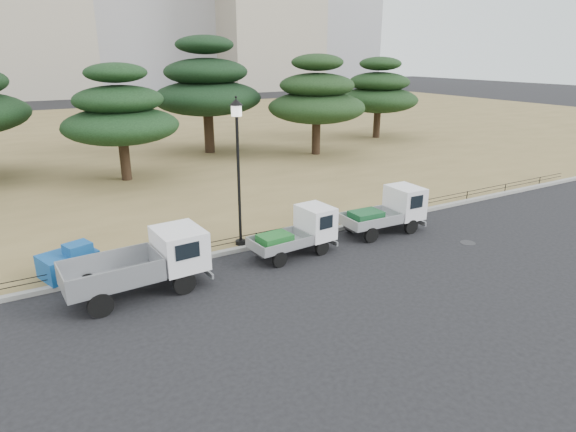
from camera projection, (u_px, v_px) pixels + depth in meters
ground at (316, 266)px, 17.23m from camera, size 220.00×220.00×0.00m
lawn at (126, 139)px, 42.33m from camera, size 120.00×56.00×0.15m
curb at (281, 241)px, 19.34m from camera, size 120.00×0.25×0.16m
truck_large at (145, 262)px, 15.03m from camera, size 4.43×1.99×1.89m
truck_kei_front at (299, 232)px, 18.05m from camera, size 3.36×1.65×1.72m
truck_kei_rear at (388, 211)px, 20.28m from camera, size 3.59×1.64×1.86m
street_lamp at (238, 149)px, 17.59m from camera, size 0.50×0.50×5.56m
pipe_fence at (279, 231)px, 19.34m from camera, size 38.00×0.04×0.40m
tarp_pile at (69, 262)px, 16.07m from camera, size 1.98×1.70×1.12m
manhole at (468, 243)px, 19.31m from camera, size 0.60×0.60×0.01m
pine_center_left at (120, 114)px, 27.16m from camera, size 6.50×6.50×6.61m
pine_center_right at (207, 86)px, 34.69m from camera, size 7.84×7.84×8.31m
pine_east_near at (317, 97)px, 34.32m from camera, size 7.00×7.00×7.07m
pine_east_far at (379, 92)px, 41.34m from camera, size 6.78×6.78×6.81m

